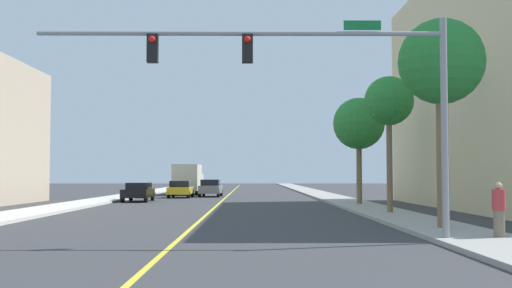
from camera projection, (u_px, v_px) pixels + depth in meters
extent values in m
plane|color=#38383A|center=(222.00, 201.00, 47.28)|extent=(192.00, 192.00, 0.00)
cube|color=beige|center=(102.00, 200.00, 47.22)|extent=(2.79, 168.00, 0.15)
cube|color=#9E9B93|center=(341.00, 200.00, 47.35)|extent=(2.79, 168.00, 0.15)
cube|color=yellow|center=(222.00, 201.00, 47.28)|extent=(0.16, 144.00, 0.01)
cylinder|color=gray|center=(445.00, 127.00, 18.60)|extent=(0.20, 0.20, 6.44)
cylinder|color=gray|center=(241.00, 34.00, 18.69)|extent=(11.94, 0.14, 0.14)
cube|color=black|center=(248.00, 49.00, 18.67)|extent=(0.32, 0.24, 0.84)
sphere|color=red|center=(247.00, 39.00, 18.54)|extent=(0.20, 0.20, 0.20)
cube|color=black|center=(153.00, 49.00, 18.65)|extent=(0.32, 0.24, 0.84)
sphere|color=red|center=(152.00, 39.00, 18.52)|extent=(0.20, 0.20, 0.20)
cube|color=#147233|center=(362.00, 25.00, 18.73)|extent=(1.10, 0.04, 0.28)
cylinder|color=brown|center=(442.00, 144.00, 22.16)|extent=(0.42, 0.42, 5.80)
sphere|color=#287F33|center=(441.00, 61.00, 22.30)|extent=(3.01, 3.01, 3.01)
cone|color=#287F33|center=(468.00, 66.00, 22.17)|extent=(0.60, 1.55, 1.35)
cone|color=#287F33|center=(431.00, 71.00, 23.19)|extent=(1.32, 0.56, 1.46)
cone|color=#287F33|center=(415.00, 68.00, 22.42)|extent=(0.60, 1.36, 1.23)
cone|color=#287F33|center=(454.00, 62.00, 21.40)|extent=(1.25, 0.60, 1.35)
cylinder|color=brown|center=(389.00, 156.00, 31.13)|extent=(0.29, 0.29, 5.45)
sphere|color=#287F33|center=(389.00, 101.00, 31.26)|extent=(2.42, 2.42, 2.42)
cone|color=#287F33|center=(403.00, 105.00, 31.35)|extent=(0.55, 1.10, 1.14)
cone|color=#287F33|center=(392.00, 106.00, 31.92)|extent=(1.08, 0.75, 1.27)
cone|color=#287F33|center=(379.00, 106.00, 31.88)|extent=(1.16, 0.88, 1.22)
cone|color=#287F33|center=(375.00, 105.00, 31.17)|extent=(0.55, 1.18, 0.97)
cone|color=#287F33|center=(383.00, 104.00, 30.66)|extent=(1.16, 0.95, 1.51)
cone|color=#287F33|center=(399.00, 103.00, 30.62)|extent=(1.45, 1.10, 1.20)
cylinder|color=brown|center=(359.00, 163.00, 40.10)|extent=(0.35, 0.35, 5.06)
sphere|color=#287F33|center=(359.00, 123.00, 40.23)|extent=(3.26, 3.26, 3.26)
cone|color=#287F33|center=(375.00, 126.00, 40.03)|extent=(0.68, 1.57, 1.43)
cone|color=#287F33|center=(360.00, 128.00, 41.16)|extent=(1.41, 0.73, 1.43)
cone|color=#287F33|center=(345.00, 127.00, 40.79)|extent=(1.17, 1.48, 1.40)
cone|color=#287F33|center=(349.00, 126.00, 39.55)|extent=(1.26, 1.35, 1.83)
cone|color=#287F33|center=(367.00, 126.00, 39.30)|extent=(1.87, 1.06, 1.44)
cube|color=gold|center=(181.00, 190.00, 54.50)|extent=(1.92, 3.99, 0.59)
cube|color=black|center=(180.00, 184.00, 54.27)|extent=(1.67, 1.83, 0.53)
cylinder|color=black|center=(173.00, 193.00, 55.92)|extent=(0.23, 0.64, 0.64)
cylinder|color=black|center=(192.00, 193.00, 55.91)|extent=(0.23, 0.64, 0.64)
cylinder|color=black|center=(169.00, 194.00, 53.06)|extent=(0.23, 0.64, 0.64)
cylinder|color=black|center=(189.00, 194.00, 53.05)|extent=(0.23, 0.64, 0.64)
cube|color=slate|center=(211.00, 189.00, 57.08)|extent=(1.96, 4.55, 0.68)
cube|color=black|center=(211.00, 183.00, 56.77)|extent=(1.66, 1.99, 0.54)
cylinder|color=black|center=(204.00, 193.00, 58.78)|extent=(0.24, 0.65, 0.64)
cylinder|color=black|center=(221.00, 193.00, 58.74)|extent=(0.24, 0.65, 0.64)
cylinder|color=black|center=(200.00, 194.00, 55.39)|extent=(0.24, 0.65, 0.64)
cylinder|color=black|center=(218.00, 194.00, 55.35)|extent=(0.24, 0.65, 0.64)
cube|color=black|center=(138.00, 193.00, 46.63)|extent=(1.90, 4.44, 0.61)
cube|color=black|center=(139.00, 186.00, 46.89)|extent=(1.65, 2.04, 0.45)
cylinder|color=black|center=(146.00, 198.00, 44.98)|extent=(0.23, 0.64, 0.64)
cylinder|color=black|center=(123.00, 198.00, 44.95)|extent=(0.23, 0.64, 0.64)
cylinder|color=black|center=(153.00, 196.00, 48.29)|extent=(0.23, 0.64, 0.64)
cylinder|color=black|center=(131.00, 196.00, 48.26)|extent=(0.23, 0.64, 0.64)
cube|color=silver|center=(191.00, 182.00, 66.59)|extent=(2.43, 2.54, 1.60)
cube|color=beige|center=(187.00, 177.00, 62.13)|extent=(2.47, 6.49, 2.49)
cylinder|color=black|center=(181.00, 189.00, 66.54)|extent=(0.29, 0.90, 0.90)
cylinder|color=black|center=(201.00, 189.00, 66.57)|extent=(0.29, 0.90, 0.90)
cylinder|color=black|center=(175.00, 191.00, 60.44)|extent=(0.29, 0.90, 0.90)
cylinder|color=black|center=(197.00, 191.00, 60.48)|extent=(0.29, 0.90, 0.90)
cylinder|color=#726651|center=(499.00, 224.00, 18.60)|extent=(0.32, 0.32, 0.78)
cylinder|color=#B23338|center=(499.00, 200.00, 18.63)|extent=(0.38, 0.38, 0.61)
sphere|color=tan|center=(499.00, 186.00, 18.65)|extent=(0.21, 0.21, 0.21)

